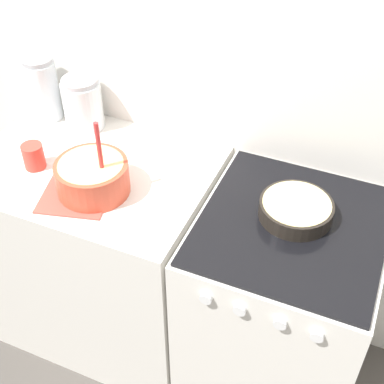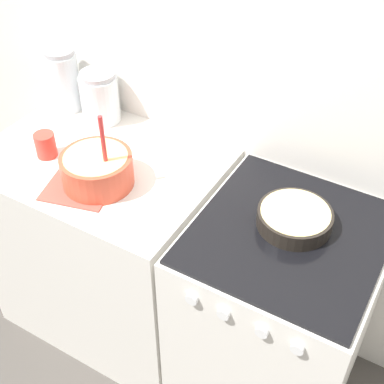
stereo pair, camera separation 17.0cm
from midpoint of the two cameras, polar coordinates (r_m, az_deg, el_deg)
name	(u,v)px [view 2 (the right image)]	position (r m, az deg, el deg)	size (l,w,h in m)	color
wall_back	(252,86)	(1.98, 8.89, 11.06)	(4.82, 0.05, 2.40)	white
countertop_cabinet	(111,243)	(2.37, -6.65, -5.56)	(0.91, 0.66, 0.93)	silver
stove	(275,318)	(2.14, 11.21, -13.18)	(0.63, 0.68, 0.93)	white
mixing_bowl	(97,168)	(1.91, -7.60, 2.44)	(0.26, 0.26, 0.30)	#D84C33
baking_pan	(295,218)	(1.80, 13.57, -2.81)	(0.25, 0.25, 0.06)	black
storage_jar_left	(64,84)	(2.34, -11.45, 11.19)	(0.13, 0.13, 0.27)	silver
storage_jar_middle	(100,100)	(2.24, -7.61, 9.63)	(0.16, 0.16, 0.22)	silver
tin_can	(46,145)	(2.09, -13.14, 4.82)	(0.08, 0.08, 0.10)	#CC3F33
recipe_page	(83,182)	(1.96, -9.11, 1.01)	(0.30, 0.32, 0.01)	#CC4C3F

